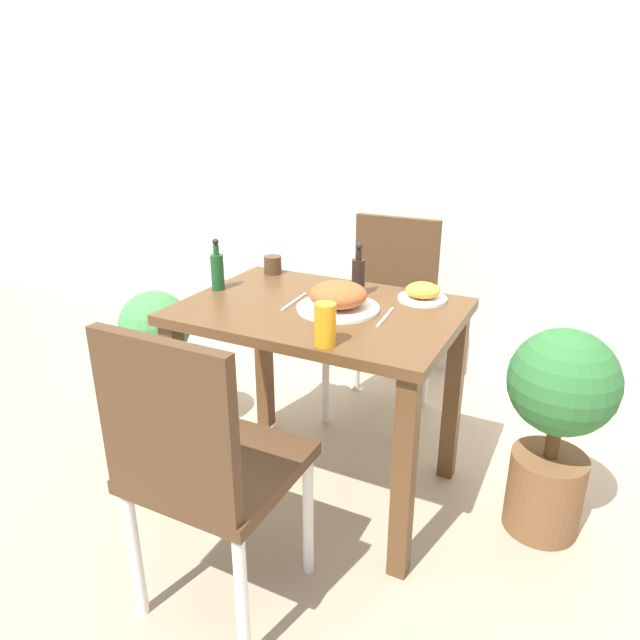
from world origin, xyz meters
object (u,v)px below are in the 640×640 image
Objects in this scene: side_plate at (423,293)px; potted_plant_right at (557,418)px; chair_near at (201,461)px; sauce_bottle at (217,270)px; chair_far at (386,306)px; food_plate at (338,298)px; juice_glass at (325,325)px; drink_cup at (273,265)px; condiment_bottle at (358,275)px; potted_plant_left at (159,363)px.

potted_plant_right is (0.50, -0.09, -0.33)m from side_plate.
sauce_bottle reaches higher than chair_near.
chair_far reaches higher than food_plate.
chair_near reaches higher than side_plate.
potted_plant_right is at bearing 33.72° from juice_glass.
chair_near is 4.68× the size of sauce_bottle.
drink_cup is 0.43m from condiment_bottle.
potted_plant_right is (0.73, 0.14, -0.34)m from food_plate.
potted_plant_right is at bearing -9.95° from side_plate.
chair_near is 0.51m from juice_glass.
food_plate is 1.45× the size of condiment_bottle.
food_plate is at bearing -83.82° from chair_far.
juice_glass is (0.17, -0.97, 0.28)m from chair_far.
chair_near reaches higher than potted_plant_left.
juice_glass is at bearing -47.31° from drink_cup.
chair_near is 5.23× the size of side_plate.
chair_far is at bearing 123.24° from side_plate.
potted_plant_left is (-0.76, 0.67, -0.17)m from chair_near.
chair_near is 1.00× the size of chair_far.
condiment_bottle is at bearing -95.42° from chair_near.
chair_near and chair_far have the same top height.
side_plate is 1.36× the size of juice_glass.
juice_glass is at bearing -146.28° from potted_plant_right.
drink_cup is at bearing -130.26° from chair_far.
drink_cup is 1.21m from potted_plant_right.
side_plate is at bearing 170.05° from potted_plant_right.
side_plate is 0.26× the size of potted_plant_left.
potted_plant_right is at bearing -135.20° from chair_near.
side_plate is 0.24m from condiment_bottle.
sauce_bottle is at bearing -58.12° from chair_near.
condiment_bottle is (-0.10, 0.46, 0.01)m from juice_glass.
sauce_bottle is 0.57m from potted_plant_left.
drink_cup reaches higher than potted_plant_left.
drink_cup is (-0.65, 0.05, 0.01)m from side_plate.
food_plate is 3.88× the size of drink_cup.
drink_cup is at bearing 147.01° from food_plate.
drink_cup is at bearing -70.07° from chair_near.
sauce_bottle reaches higher than chair_far.
chair_far reaches higher than drink_cup.
chair_near is 1.03m from potted_plant_left.
juice_glass is at bearing -78.42° from condiment_bottle.
food_plate is at bearing -134.95° from side_plate.
chair_far is 0.60m from side_plate.
potted_plant_left is (-0.77, -0.68, -0.17)m from chair_far.
chair_far is at bearing 98.11° from condiment_bottle.
chair_near is 1.15m from potted_plant_right.
drink_cup is 0.65m from potted_plant_left.
sauce_bottle and condiment_bottle have the same top height.
potted_plant_right is at bearing 4.94° from potted_plant_left.
food_plate is 0.30m from juice_glass.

